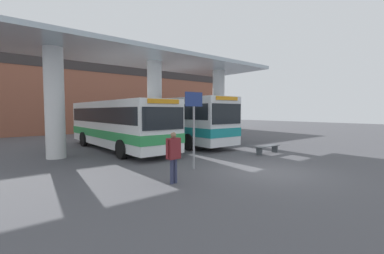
# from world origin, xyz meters

# --- Properties ---
(ground_plane) EXTENTS (100.00, 100.00, 0.00)m
(ground_plane) POSITION_xyz_m (0.00, 0.00, 0.00)
(ground_plane) COLOR #4C4C51
(townhouse_backdrop) EXTENTS (40.00, 0.58, 9.11)m
(townhouse_backdrop) POSITION_xyz_m (0.00, 23.75, 5.31)
(townhouse_backdrop) COLOR brown
(townhouse_backdrop) RESTS_ON ground_plane
(station_canopy) EXTENTS (17.01, 6.00, 5.99)m
(station_canopy) POSITION_xyz_m (0.00, 8.78, 4.69)
(station_canopy) COLOR silver
(station_canopy) RESTS_ON ground_plane
(transit_bus_left_bay) EXTENTS (2.86, 10.84, 3.09)m
(transit_bus_left_bay) POSITION_xyz_m (-2.18, 9.72, 1.73)
(transit_bus_left_bay) COLOR white
(transit_bus_left_bay) RESTS_ON ground_plane
(transit_bus_center_bay) EXTENTS (2.98, 10.93, 3.38)m
(transit_bus_center_bay) POSITION_xyz_m (2.47, 9.87, 1.88)
(transit_bus_center_bay) COLOR silver
(transit_bus_center_bay) RESTS_ON ground_plane
(waiting_bench_near_pillar) EXTENTS (1.91, 0.44, 0.46)m
(waiting_bench_near_pillar) POSITION_xyz_m (3.85, 2.61, 0.35)
(waiting_bench_near_pillar) COLOR #4C5156
(waiting_bench_near_pillar) RESTS_ON ground_plane
(info_sign_platform) EXTENTS (0.90, 0.09, 3.27)m
(info_sign_platform) POSITION_xyz_m (-2.01, 2.24, 2.32)
(info_sign_platform) COLOR gray
(info_sign_platform) RESTS_ON ground_plane
(pedestrian_waiting) EXTENTS (0.65, 0.30, 1.76)m
(pedestrian_waiting) POSITION_xyz_m (-3.94, 0.99, 1.07)
(pedestrian_waiting) COLOR #333856
(pedestrian_waiting) RESTS_ON ground_plane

